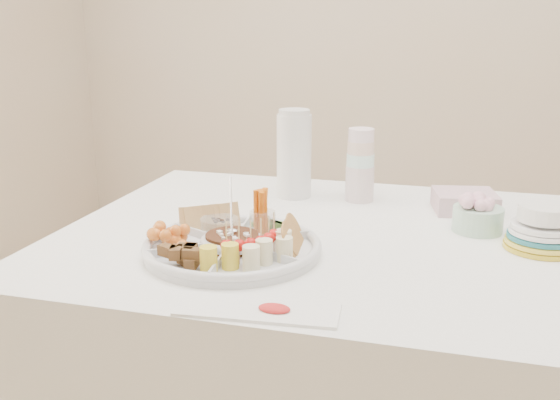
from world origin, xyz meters
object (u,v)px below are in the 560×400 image
(dining_table, at_px, (374,379))
(plate_stack, at_px, (542,227))
(thermos, at_px, (294,153))
(party_tray, at_px, (232,244))

(dining_table, relative_size, plate_stack, 9.53)
(plate_stack, bearing_deg, thermos, 156.12)
(thermos, relative_size, plate_stack, 1.61)
(plate_stack, bearing_deg, dining_table, -177.78)
(dining_table, relative_size, thermos, 5.92)
(dining_table, bearing_deg, thermos, 133.95)
(dining_table, height_order, party_tray, party_tray)
(party_tray, relative_size, thermos, 1.48)
(party_tray, xyz_separation_m, thermos, (0.01, 0.49, 0.11))
(thermos, distance_m, plate_stack, 0.70)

